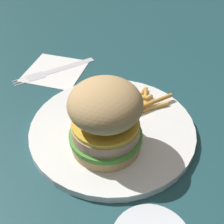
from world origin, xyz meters
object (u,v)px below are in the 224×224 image
napkin (55,71)px  fork (54,70)px  fries_pile (136,102)px  sandwich (105,118)px  plate (112,129)px

napkin → fork: fork is taller
fries_pile → fork: bearing=145.9°
fries_pile → sandwich: bearing=-114.8°
plate → sandwich: sandwich is taller
fork → napkin: bearing=34.3°
sandwich → fork: sandwich is taller
fork → sandwich: bearing=-60.4°
sandwich → fork: 0.25m
napkin → sandwich: bearing=-60.8°
plate → napkin: size_ratio=2.35×
fries_pile → fork: 0.20m
sandwich → napkin: (-0.12, 0.21, -0.07)m
fries_pile → napkin: bearing=145.5°
sandwich → fork: bearing=119.6°
napkin → fork: (-0.00, -0.00, 0.00)m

